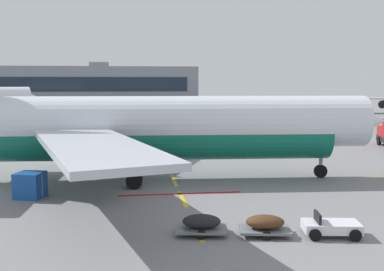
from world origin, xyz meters
name	(u,v)px	position (x,y,z in m)	size (l,w,h in m)	color
ground	(362,148)	(40.00, 40.00, 0.00)	(400.00, 400.00, 0.00)	slate
apron_paint_markings	(163,156)	(18.00, 37.48, 0.00)	(8.00, 97.23, 0.01)	yellow
airliner_foreground	(155,127)	(16.68, 26.60, 3.95)	(34.81, 34.54, 12.20)	silver
baggage_train	(266,225)	(21.08, 13.28, 0.52)	(8.72, 2.94, 1.14)	silver
uld_cargo_container	(30,185)	(8.57, 22.32, 0.80)	(1.98, 1.95, 1.60)	#194C9E
terminal_satellite	(58,86)	(-7.25, 145.59, 5.97)	(87.02, 23.32, 13.51)	gray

